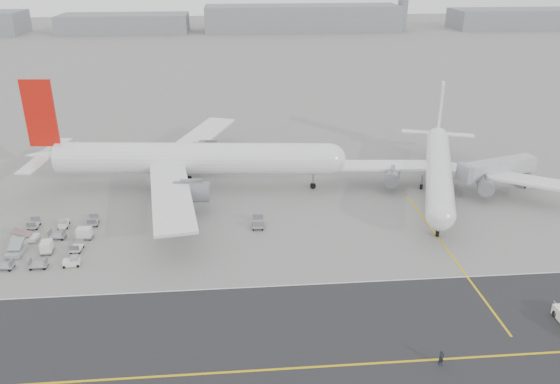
{
  "coord_description": "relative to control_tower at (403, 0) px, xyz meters",
  "views": [
    {
      "loc": [
        -0.98,
        -63.25,
        40.33
      ],
      "look_at": [
        5.6,
        12.0,
        7.39
      ],
      "focal_mm": 35.0,
      "sensor_mm": 36.0,
      "label": 1
    }
  ],
  "objects": [
    {
      "name": "ground",
      "position": [
        -100.0,
        -265.0,
        -16.25
      ],
      "size": [
        700.0,
        700.0,
        0.0
      ],
      "primitive_type": "plane",
      "color": "gray",
      "rests_on": "ground"
    },
    {
      "name": "taxiway",
      "position": [
        -94.98,
        -282.98,
        -16.24
      ],
      "size": [
        220.0,
        59.0,
        0.03
      ],
      "color": "#29282B",
      "rests_on": "ground"
    },
    {
      "name": "horizon_buildings",
      "position": [
        -70.0,
        -5.0,
        -16.25
      ],
      "size": [
        520.0,
        28.0,
        28.0
      ],
      "primitive_type": null,
      "color": "gray",
      "rests_on": "ground"
    },
    {
      "name": "control_tower",
      "position": [
        0.0,
        0.0,
        0.0
      ],
      "size": [
        7.0,
        7.0,
        31.25
      ],
      "color": "gray",
      "rests_on": "ground"
    },
    {
      "name": "airliner_a",
      "position": [
        -110.07,
        -232.66,
        -10.37
      ],
      "size": [
        59.24,
        58.34,
        20.45
      ],
      "rotation": [
        0.0,
        0.0,
        1.47
      ],
      "color": "white",
      "rests_on": "ground"
    },
    {
      "name": "airliner_b",
      "position": [
        -63.96,
        -238.04,
        -11.65
      ],
      "size": [
        43.56,
        44.38,
        15.92
      ],
      "rotation": [
        0.0,
        0.0,
        -0.33
      ],
      "color": "white",
      "rests_on": "ground"
    },
    {
      "name": "jet_bridge",
      "position": [
        -53.17,
        -239.27,
        -11.85
      ],
      "size": [
        16.82,
        7.9,
        6.32
      ],
      "rotation": [
        0.0,
        0.0,
        0.3
      ],
      "color": "gray",
      "rests_on": "ground"
    },
    {
      "name": "gse_cluster",
      "position": [
        -129.04,
        -253.36,
        -16.25
      ],
      "size": [
        16.63,
        20.33,
        1.87
      ],
      "primitive_type": null,
      "rotation": [
        0.0,
        0.0,
        -0.01
      ],
      "color": "gray",
      "rests_on": "ground"
    },
    {
      "name": "stray_dolly",
      "position": [
        -97.7,
        -250.0,
        -16.25
      ],
      "size": [
        1.89,
        2.93,
        1.75
      ],
      "primitive_type": null,
      "rotation": [
        0.0,
        0.0,
        -0.05
      ],
      "color": "silver",
      "rests_on": "ground"
    },
    {
      "name": "ground_crew_a",
      "position": [
        -79.86,
        -283.83,
        -15.32
      ],
      "size": [
        0.77,
        0.6,
        1.86
      ],
      "primitive_type": "imported",
      "rotation": [
        0.0,
        0.0,
        0.25
      ],
      "color": "black",
      "rests_on": "ground"
    }
  ]
}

